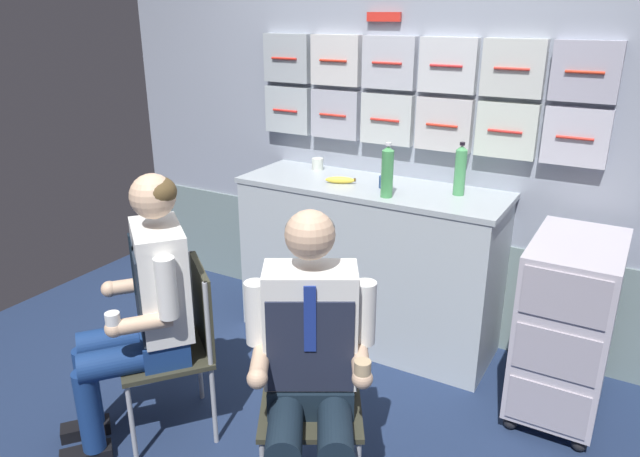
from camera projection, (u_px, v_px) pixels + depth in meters
name	position (u px, v px, depth m)	size (l,w,h in m)	color
ground	(292.00, 450.00, 2.74)	(4.80, 4.80, 0.04)	#1D2C4B
galley_bulkhead	(414.00, 159.00, 3.47)	(4.20, 0.14, 2.15)	#939CAD
galley_counter	(369.00, 263.00, 3.52)	(1.54, 0.53, 0.97)	#B5C0C6
service_trolley	(567.00, 323.00, 2.84)	(0.40, 0.65, 0.90)	black
folding_chair_left	(184.00, 333.00, 2.72)	(0.56, 0.56, 0.82)	#A8AAAF
crew_member_left	(144.00, 301.00, 2.60)	(0.64, 0.68, 1.27)	black
folding_chair_right	(311.00, 375.00, 2.41)	(0.55, 0.55, 0.82)	#A8AAAF
crew_member_right	(310.00, 360.00, 2.20)	(0.59, 0.67, 1.24)	black
sparkling_bottle_green	(460.00, 170.00, 3.12)	(0.06, 0.06, 0.29)	#4BA05E
water_bottle_clear	(387.00, 172.00, 3.09)	(0.06, 0.06, 0.29)	#459754
espresso_cup_small	(384.00, 182.00, 3.28)	(0.06, 0.06, 0.07)	navy
coffee_cup_white	(318.00, 164.00, 3.66)	(0.07, 0.07, 0.07)	silver
snack_banana	(340.00, 180.00, 3.37)	(0.17, 0.10, 0.04)	yellow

